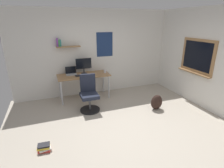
# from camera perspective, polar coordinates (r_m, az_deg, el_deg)

# --- Properties ---
(ground_plane) EXTENTS (5.20, 5.20, 0.00)m
(ground_plane) POSITION_cam_1_polar(r_m,az_deg,el_deg) (3.97, 5.11, -14.80)
(ground_plane) COLOR #ADA393
(ground_plane) RESTS_ON ground
(wall_back) EXTENTS (5.00, 0.30, 2.60)m
(wall_back) POSITION_cam_1_polar(r_m,az_deg,el_deg) (5.66, -5.37, 10.00)
(wall_back) COLOR silver
(wall_back) RESTS_ON ground
(wall_right) EXTENTS (0.22, 5.00, 2.60)m
(wall_right) POSITION_cam_1_polar(r_m,az_deg,el_deg) (4.99, 31.89, 5.83)
(wall_right) COLOR silver
(wall_right) RESTS_ON ground
(desk) EXTENTS (1.51, 0.65, 0.75)m
(desk) POSITION_cam_1_polar(r_m,az_deg,el_deg) (5.31, -9.08, 2.24)
(desk) COLOR #997047
(desk) RESTS_ON ground
(office_chair) EXTENTS (0.52, 0.52, 0.95)m
(office_chair) POSITION_cam_1_polar(r_m,az_deg,el_deg) (4.67, -7.41, -3.66)
(office_chair) COLOR black
(office_chair) RESTS_ON ground
(laptop) EXTENTS (0.31, 0.21, 0.23)m
(laptop) POSITION_cam_1_polar(r_m,az_deg,el_deg) (5.37, -13.03, 3.58)
(laptop) COLOR #ADAFB5
(laptop) RESTS_ON desk
(monitor_primary) EXTENTS (0.46, 0.17, 0.46)m
(monitor_primary) POSITION_cam_1_polar(r_m,az_deg,el_deg) (5.33, -9.11, 6.12)
(monitor_primary) COLOR #38383D
(monitor_primary) RESTS_ON desk
(keyboard) EXTENTS (0.37, 0.13, 0.02)m
(keyboard) POSITION_cam_1_polar(r_m,az_deg,el_deg) (5.20, -9.75, 2.77)
(keyboard) COLOR black
(keyboard) RESTS_ON desk
(computer_mouse) EXTENTS (0.10, 0.06, 0.03)m
(computer_mouse) POSITION_cam_1_polar(r_m,az_deg,el_deg) (5.25, -6.76, 3.17)
(computer_mouse) COLOR #262628
(computer_mouse) RESTS_ON desk
(coffee_mug) EXTENTS (0.08, 0.08, 0.09)m
(coffee_mug) POSITION_cam_1_polar(r_m,az_deg,el_deg) (5.41, -2.28, 4.10)
(coffee_mug) COLOR silver
(coffee_mug) RESTS_ON desk
(backpack) EXTENTS (0.32, 0.22, 0.41)m
(backpack) POSITION_cam_1_polar(r_m,az_deg,el_deg) (4.87, 14.16, -5.69)
(backpack) COLOR black
(backpack) RESTS_ON ground
(book_stack_on_floor) EXTENTS (0.25, 0.20, 0.13)m
(book_stack_on_floor) POSITION_cam_1_polar(r_m,az_deg,el_deg) (3.64, -21.02, -18.62)
(book_stack_on_floor) COLOR #C63833
(book_stack_on_floor) RESTS_ON ground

